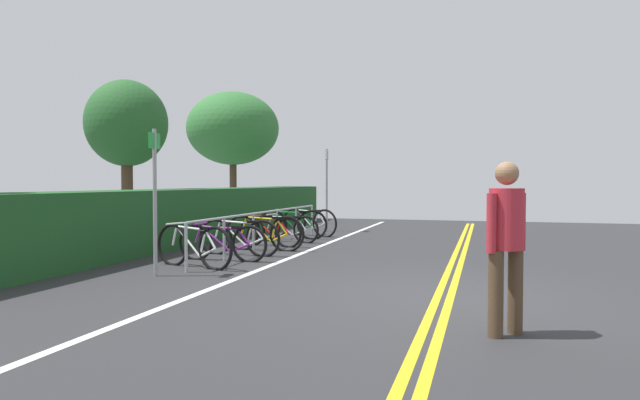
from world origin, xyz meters
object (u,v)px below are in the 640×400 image
object	(u,v)px
bicycle_6	(292,225)
bicycle_2	(239,237)
bicycle_5	(287,229)
sign_post_far	(327,182)
bicycle_3	(264,233)
sign_post_near	(155,188)
bike_rack	(266,221)
bicycle_7	(309,222)
bicycle_0	(194,246)
tree_far_right	(233,129)
bicycle_4	(270,231)
pedestrian	(506,236)
bicycle_1	(222,243)
tree_mid	(127,125)

from	to	relation	value
bicycle_6	bicycle_2	bearing A→B (deg)	-179.57
bicycle_5	sign_post_far	bearing A→B (deg)	-2.62
bicycle_3	bicycle_5	xyz separation A→B (m)	(1.70, 0.11, -0.04)
sign_post_near	bike_rack	bearing A→B (deg)	-3.98
bicycle_6	bicycle_7	size ratio (longest dim) A/B	1.02
bicycle_6	bicycle_5	bearing A→B (deg)	-171.99
bike_rack	sign_post_far	size ratio (longest dim) A/B	2.87
bicycle_0	tree_far_right	bearing A→B (deg)	21.80
bicycle_6	sign_post_near	world-z (taller)	sign_post_near
bicycle_0	sign_post_far	distance (m)	7.36
sign_post_near	tree_far_right	size ratio (longest dim) A/B	0.47
bicycle_4	bicycle_7	world-z (taller)	bicycle_7
bicycle_4	bicycle_6	size ratio (longest dim) A/B	0.94
bicycle_2	sign_post_near	size ratio (longest dim) A/B	0.79
sign_post_far	pedestrian	bearing A→B (deg)	-155.78
sign_post_far	tree_far_right	bearing A→B (deg)	51.66
bicycle_7	tree_far_right	distance (m)	7.56
sign_post_near	sign_post_far	xyz separation A→B (m)	(8.23, -0.42, 0.08)
pedestrian	sign_post_far	distance (m)	11.25
sign_post_near	tree_far_right	xyz separation A→B (m)	(11.94, 4.27, 2.08)
bicycle_4	bicycle_5	size ratio (longest dim) A/B	0.95
sign_post_near	pedestrian	bearing A→B (deg)	-111.87
bicycle_4	sign_post_far	distance (m)	4.12
bicycle_1	bicycle_3	size ratio (longest dim) A/B	1.00
tree_mid	tree_far_right	distance (m)	7.11
bicycle_5	bicycle_0	bearing A→B (deg)	177.93
bicycle_2	bicycle_3	size ratio (longest dim) A/B	1.00
bicycle_0	bicycle_1	bearing A→B (deg)	-7.19
bicycle_3	bicycle_7	distance (m)	3.30
tree_mid	bicycle_3	bearing A→B (deg)	-107.80
sign_post_near	tree_mid	size ratio (longest dim) A/B	0.56
sign_post_near	sign_post_far	size ratio (longest dim) A/B	0.94
bicycle_7	tree_mid	world-z (taller)	tree_mid
bike_rack	bicycle_2	bearing A→B (deg)	176.91
tree_far_right	bicycle_3	bearing A→B (deg)	-151.18
pedestrian	sign_post_near	distance (m)	5.43
bicycle_4	bicycle_7	size ratio (longest dim) A/B	0.96
bicycle_7	sign_post_far	world-z (taller)	sign_post_far
bicycle_1	tree_mid	distance (m)	5.74
bicycle_6	tree_far_right	distance (m)	8.11
sign_post_near	tree_far_right	world-z (taller)	tree_far_right
bicycle_4	pedestrian	xyz separation A→B (m)	(-6.29, -4.82, 0.60)
pedestrian	tree_mid	size ratio (longest dim) A/B	0.41
bicycle_4	bicycle_0	bearing A→B (deg)	178.61
bike_rack	bicycle_5	xyz separation A→B (m)	(1.32, -0.01, -0.28)
bicycle_6	sign_post_near	xyz separation A→B (m)	(-5.89, 0.18, 0.98)
bicycle_5	bicycle_7	size ratio (longest dim) A/B	1.01
bicycle_6	tree_mid	size ratio (longest dim) A/B	0.43
tree_mid	bicycle_7	bearing A→B (deg)	-65.58
bicycle_7	tree_mid	bearing A→B (deg)	114.42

